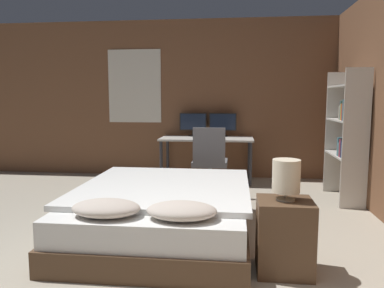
{
  "coord_description": "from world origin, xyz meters",
  "views": [
    {
      "loc": [
        0.51,
        -2.25,
        1.38
      ],
      "look_at": [
        -0.08,
        2.78,
        0.75
      ],
      "focal_mm": 35.0,
      "sensor_mm": 36.0,
      "label": 1
    }
  ],
  "objects_px": {
    "bedside_lamp": "(286,177)",
    "office_chair": "(210,166)",
    "nightstand": "(284,236)",
    "monitor_right": "(223,123)",
    "bed": "(163,211)",
    "keyboard": "(206,139)",
    "monitor_left": "(193,123)",
    "desk": "(207,143)",
    "bookshelf": "(348,130)",
    "computer_mouse": "(223,138)"
  },
  "relations": [
    {
      "from": "nightstand",
      "to": "monitor_right",
      "type": "bearing_deg",
      "value": 100.06
    },
    {
      "from": "bed",
      "to": "monitor_left",
      "type": "xyz_separation_m",
      "value": [
        -0.01,
        2.77,
        0.7
      ]
    },
    {
      "from": "desk",
      "to": "computer_mouse",
      "type": "bearing_deg",
      "value": -40.31
    },
    {
      "from": "bedside_lamp",
      "to": "computer_mouse",
      "type": "bearing_deg",
      "value": 101.19
    },
    {
      "from": "monitor_right",
      "to": "bedside_lamp",
      "type": "bearing_deg",
      "value": -79.94
    },
    {
      "from": "bedside_lamp",
      "to": "keyboard",
      "type": "bearing_deg",
      "value": 106.25
    },
    {
      "from": "monitor_left",
      "to": "bookshelf",
      "type": "bearing_deg",
      "value": -30.1
    },
    {
      "from": "monitor_right",
      "to": "bookshelf",
      "type": "height_order",
      "value": "bookshelf"
    },
    {
      "from": "computer_mouse",
      "to": "monitor_right",
      "type": "bearing_deg",
      "value": 92.84
    },
    {
      "from": "office_chair",
      "to": "nightstand",
      "type": "bearing_deg",
      "value": -72.41
    },
    {
      "from": "monitor_right",
      "to": "bookshelf",
      "type": "bearing_deg",
      "value": -37.04
    },
    {
      "from": "nightstand",
      "to": "monitor_right",
      "type": "relative_size",
      "value": 1.28
    },
    {
      "from": "monitor_left",
      "to": "office_chair",
      "type": "relative_size",
      "value": 0.47
    },
    {
      "from": "nightstand",
      "to": "desk",
      "type": "bearing_deg",
      "value": 105.11
    },
    {
      "from": "desk",
      "to": "bookshelf",
      "type": "xyz_separation_m",
      "value": [
        1.93,
        -1.03,
        0.32
      ]
    },
    {
      "from": "bedside_lamp",
      "to": "computer_mouse",
      "type": "relative_size",
      "value": 4.57
    },
    {
      "from": "desk",
      "to": "monitor_right",
      "type": "distance_m",
      "value": 0.46
    },
    {
      "from": "bed",
      "to": "nightstand",
      "type": "height_order",
      "value": "nightstand"
    },
    {
      "from": "bed",
      "to": "keyboard",
      "type": "height_order",
      "value": "keyboard"
    },
    {
      "from": "nightstand",
      "to": "monitor_right",
      "type": "xyz_separation_m",
      "value": [
        -0.61,
        3.43,
        0.66
      ]
    },
    {
      "from": "keyboard",
      "to": "office_chair",
      "type": "bearing_deg",
      "value": -79.47
    },
    {
      "from": "bed",
      "to": "bookshelf",
      "type": "bearing_deg",
      "value": 34.68
    },
    {
      "from": "keyboard",
      "to": "bedside_lamp",
      "type": "bearing_deg",
      "value": -73.75
    },
    {
      "from": "monitor_left",
      "to": "monitor_right",
      "type": "xyz_separation_m",
      "value": [
        0.51,
        0.0,
        0.0
      ]
    },
    {
      "from": "monitor_left",
      "to": "computer_mouse",
      "type": "distance_m",
      "value": 0.74
    },
    {
      "from": "computer_mouse",
      "to": "bookshelf",
      "type": "bearing_deg",
      "value": -25.61
    },
    {
      "from": "computer_mouse",
      "to": "monitor_left",
      "type": "bearing_deg",
      "value": 138.25
    },
    {
      "from": "bed",
      "to": "monitor_left",
      "type": "distance_m",
      "value": 2.85
    },
    {
      "from": "bed",
      "to": "keyboard",
      "type": "distance_m",
      "value": 2.36
    },
    {
      "from": "desk",
      "to": "monitor_left",
      "type": "bearing_deg",
      "value": 136.76
    },
    {
      "from": "monitor_left",
      "to": "desk",
      "type": "bearing_deg",
      "value": -43.24
    },
    {
      "from": "nightstand",
      "to": "keyboard",
      "type": "relative_size",
      "value": 1.57
    },
    {
      "from": "bed",
      "to": "monitor_left",
      "type": "height_order",
      "value": "monitor_left"
    },
    {
      "from": "bedside_lamp",
      "to": "office_chair",
      "type": "bearing_deg",
      "value": 107.59
    },
    {
      "from": "nightstand",
      "to": "bedside_lamp",
      "type": "height_order",
      "value": "bedside_lamp"
    },
    {
      "from": "monitor_left",
      "to": "bedside_lamp",
      "type": "bearing_deg",
      "value": -71.99
    },
    {
      "from": "bedside_lamp",
      "to": "office_chair",
      "type": "xyz_separation_m",
      "value": [
        -0.75,
        2.38,
        -0.37
      ]
    },
    {
      "from": "nightstand",
      "to": "bedside_lamp",
      "type": "bearing_deg",
      "value": -45.0
    },
    {
      "from": "keyboard",
      "to": "bed",
      "type": "bearing_deg",
      "value": -95.98
    },
    {
      "from": "monitor_left",
      "to": "bookshelf",
      "type": "distance_m",
      "value": 2.52
    },
    {
      "from": "nightstand",
      "to": "bookshelf",
      "type": "bearing_deg",
      "value": 63.7
    },
    {
      "from": "nightstand",
      "to": "monitor_right",
      "type": "height_order",
      "value": "monitor_right"
    },
    {
      "from": "bed",
      "to": "keyboard",
      "type": "xyz_separation_m",
      "value": [
        0.24,
        2.29,
        0.48
      ]
    },
    {
      "from": "nightstand",
      "to": "computer_mouse",
      "type": "xyz_separation_m",
      "value": [
        -0.58,
        2.95,
        0.45
      ]
    },
    {
      "from": "desk",
      "to": "monitor_left",
      "type": "distance_m",
      "value": 0.46
    },
    {
      "from": "monitor_right",
      "to": "keyboard",
      "type": "relative_size",
      "value": 1.22
    },
    {
      "from": "bedside_lamp",
      "to": "computer_mouse",
      "type": "distance_m",
      "value": 3.01
    },
    {
      "from": "desk",
      "to": "bedside_lamp",
      "type": "bearing_deg",
      "value": -74.89
    },
    {
      "from": "nightstand",
      "to": "bookshelf",
      "type": "xyz_separation_m",
      "value": [
        1.07,
        2.16,
        0.67
      ]
    },
    {
      "from": "bookshelf",
      "to": "bedside_lamp",
      "type": "bearing_deg",
      "value": -116.3
    }
  ]
}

